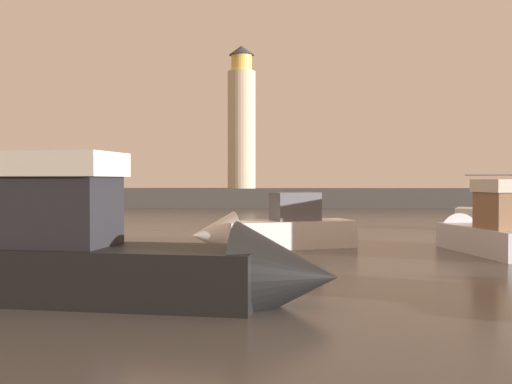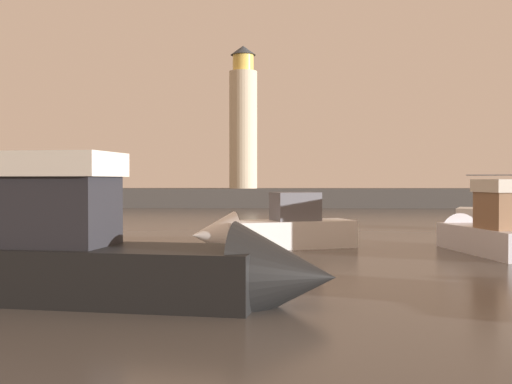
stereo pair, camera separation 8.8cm
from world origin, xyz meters
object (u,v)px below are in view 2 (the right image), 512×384
object	(u,v)px
motorboat_0	(484,229)
motorboat_5	(53,217)
motorboat_2	(268,230)
motorboat_3	(132,255)
lighthouse	(243,121)

from	to	relation	value
motorboat_0	motorboat_5	size ratio (longest dim) A/B	1.04
motorboat_2	motorboat_5	world-z (taller)	motorboat_2
motorboat_3	motorboat_0	bearing A→B (deg)	42.49
motorboat_5	motorboat_2	bearing A→B (deg)	-36.12
motorboat_3	motorboat_5	world-z (taller)	motorboat_3
lighthouse	motorboat_3	bearing A→B (deg)	-89.54
motorboat_0	lighthouse	bearing A→B (deg)	105.90
motorboat_0	motorboat_3	size ratio (longest dim) A/B	0.75
motorboat_0	motorboat_5	world-z (taller)	motorboat_0
lighthouse	motorboat_0	xyz separation A→B (m)	(10.93, -38.38, -7.56)
motorboat_3	lighthouse	bearing A→B (deg)	90.46
motorboat_2	motorboat_3	xyz separation A→B (m)	(-2.73, -10.60, 0.32)
lighthouse	motorboat_3	world-z (taller)	lighthouse
motorboat_0	motorboat_5	distance (m)	21.31
motorboat_2	motorboat_5	size ratio (longest dim) A/B	1.01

